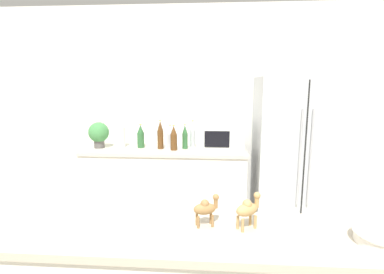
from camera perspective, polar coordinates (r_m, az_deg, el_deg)
name	(u,v)px	position (r m, az deg, el deg)	size (l,w,h in m)	color
wall_back	(203,115)	(3.64, 2.09, 4.18)	(8.00, 0.06, 2.55)	white
back_counter	(166,187)	(3.53, -4.99, -9.49)	(1.82, 0.63, 0.93)	silver
refrigerator	(295,158)	(3.44, 18.99, -3.72)	(0.84, 0.70, 1.72)	silver
potted_plant	(99,133)	(3.54, -17.34, 0.67)	(0.23, 0.23, 0.29)	#595451
paper_towel_roll	(120,137)	(3.53, -13.53, 0.02)	(0.12, 0.12, 0.24)	white
microwave	(221,136)	(3.36, 5.49, 0.13)	(0.48, 0.37, 0.28)	white
back_bottle_0	(141,136)	(3.45, -9.75, 0.10)	(0.08, 0.08, 0.27)	#2D6033
back_bottle_1	(185,137)	(3.35, -1.35, -0.01)	(0.06, 0.06, 0.28)	#2D6033
back_bottle_2	(174,138)	(3.28, -3.50, -0.22)	(0.07, 0.07, 0.28)	brown
back_bottle_3	(170,137)	(3.36, -4.19, -0.04)	(0.06, 0.06, 0.27)	#B2B7BC
back_bottle_4	(193,135)	(3.41, 0.11, 0.47)	(0.06, 0.06, 0.31)	#B2B7BC
back_bottle_5	(160,135)	(3.36, -6.05, 0.38)	(0.07, 0.07, 0.32)	brown
camel_figurine	(248,209)	(1.40, 10.62, -13.26)	(0.13, 0.11, 0.16)	tan
camel_figurine_second	(206,208)	(1.40, 2.65, -13.34)	(0.12, 0.08, 0.15)	olive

